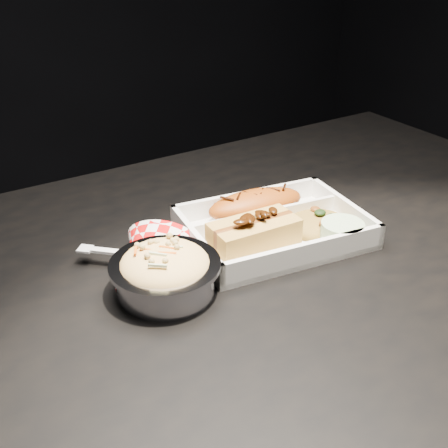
{
  "coord_description": "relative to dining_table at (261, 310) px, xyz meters",
  "views": [
    {
      "loc": [
        -0.39,
        -0.52,
        1.16
      ],
      "look_at": [
        -0.05,
        0.02,
        0.81
      ],
      "focal_mm": 45.0,
      "sensor_mm": 36.0,
      "label": 1
    }
  ],
  "objects": [
    {
      "name": "dining_table",
      "position": [
        0.0,
        0.0,
        0.0
      ],
      "size": [
        1.2,
        0.8,
        0.75
      ],
      "color": "black",
      "rests_on": "ground"
    },
    {
      "name": "foil_coleslaw_cup",
      "position": [
        -0.15,
        -0.0,
        0.12
      ],
      "size": [
        0.14,
        0.14,
        0.07
      ],
      "color": "silver",
      "rests_on": "dining_table"
    },
    {
      "name": "napkin_fork",
      "position": [
        -0.14,
        0.05,
        0.11
      ],
      "size": [
        0.16,
        0.15,
        0.1
      ],
      "rotation": [
        0.0,
        0.0,
        -0.76
      ],
      "color": "red",
      "rests_on": "dining_table"
    },
    {
      "name": "hotdog",
      "position": [
        -0.0,
        0.02,
        0.12
      ],
      "size": [
        0.12,
        0.06,
        0.06
      ],
      "rotation": [
        0.0,
        0.0,
        -0.05
      ],
      "color": "gold",
      "rests_on": "food_tray"
    },
    {
      "name": "food_tray",
      "position": [
        0.04,
        0.04,
        0.1
      ],
      "size": [
        0.27,
        0.21,
        0.04
      ],
      "rotation": [
        0.0,
        0.0,
        -0.14
      ],
      "color": "white",
      "rests_on": "dining_table"
    },
    {
      "name": "cupcake_liner",
      "position": [
        0.11,
        -0.04,
        0.11
      ],
      "size": [
        0.06,
        0.06,
        0.03
      ],
      "primitive_type": "cylinder",
      "color": "#B7D7A2",
      "rests_on": "food_tray"
    },
    {
      "name": "fried_pastry",
      "position": [
        0.05,
        0.09,
        0.12
      ],
      "size": [
        0.16,
        0.08,
        0.04
      ],
      "primitive_type": "ellipsoid",
      "rotation": [
        0.0,
        0.0,
        -0.14
      ],
      "color": "#9E460F",
      "rests_on": "food_tray"
    },
    {
      "name": "fried_rice_mound",
      "position": [
        0.11,
        0.02,
        0.11
      ],
      "size": [
        0.11,
        0.1,
        0.03
      ],
      "primitive_type": "ellipsoid",
      "rotation": [
        0.0,
        0.0,
        -0.14
      ],
      "color": "#AB7F31",
      "rests_on": "food_tray"
    }
  ]
}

